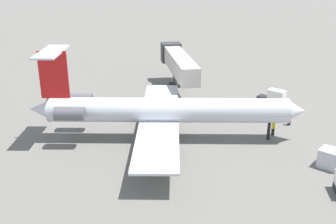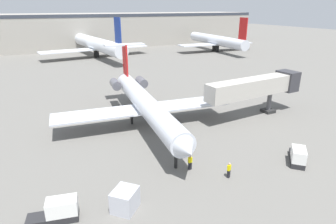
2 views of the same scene
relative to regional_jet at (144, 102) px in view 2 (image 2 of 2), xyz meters
name	(u,v)px [view 2 (image 2 of 2)]	position (x,y,z in m)	size (l,w,h in m)	color
ground_plane	(142,130)	(-1.02, -1.45, -3.69)	(400.00, 400.00, 0.10)	#66635E
regional_jet	(144,102)	(0.00, 0.00, 0.00)	(25.68, 31.48, 10.34)	silver
jet_bridge	(259,86)	(17.62, -4.08, 1.11)	(17.49, 4.06, 6.44)	#B7B2A8
ground_crew_marshaller	(229,170)	(2.57, -16.48, -2.78)	(0.47, 0.41, 1.69)	black
ground_crew_loader	(190,162)	(-0.17, -13.43, -2.78)	(0.43, 0.31, 1.69)	black
baggage_tug_lead	(58,211)	(-13.63, -15.36, -2.80)	(4.20, 2.19, 1.90)	#262628
baggage_tug_trailing	(298,156)	(11.17, -17.53, -2.80)	(3.82, 3.82, 1.90)	#262628
cargo_container_uld	(125,200)	(-8.37, -16.50, -2.68)	(2.86, 2.85, 1.92)	silver
terminal_building	(57,31)	(-1.02, 93.49, 3.18)	(178.99, 25.94, 13.62)	#9E998E
parked_airliner_west_mid	(96,44)	(7.64, 63.05, 0.78)	(37.12, 43.88, 13.66)	silver
parked_airliner_centre	(216,41)	(52.29, 56.17, 0.47)	(30.48, 36.09, 13.02)	silver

